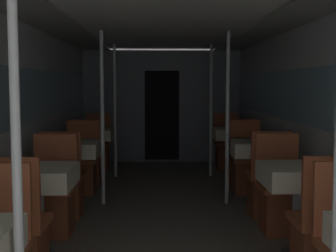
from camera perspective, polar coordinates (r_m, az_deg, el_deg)
The scene contains 27 objects.
wall_left at distance 5.06m, azimuth -17.33°, elevation 0.70°, with size 0.05×10.02×2.08m.
wall_right at distance 5.12m, azimuth 16.73°, elevation 0.76°, with size 0.05×10.02×2.08m.
ceiling_panel at distance 4.90m, azimuth -0.20°, elevation 13.02°, with size 2.99×10.02×0.07m.
bulkhead_far at distance 8.74m, azimuth -0.75°, elevation 2.37°, with size 2.93×0.09×2.08m.
support_pole_left_0 at distance 2.28m, azimuth -17.94°, elevation -5.33°, with size 0.05×0.05×2.08m.
dining_table_left_1 at distance 4.07m, azimuth -15.71°, elevation -6.47°, with size 0.62×0.62×0.76m.
chair_left_near_1 at distance 3.62m, azimuth -17.88°, elevation -13.58°, with size 0.43×0.43×0.96m.
chair_left_far_1 at distance 4.69m, azimuth -13.86°, elevation -9.20°, with size 0.43×0.43×0.96m.
dining_table_left_2 at distance 5.73m, azimuth -11.48°, elevation -3.08°, with size 0.62×0.62×0.76m.
chair_left_near_2 at distance 5.23m, azimuth -12.52°, elevation -7.69°, with size 0.43×0.43×0.96m.
chair_left_far_2 at distance 6.34m, azimuth -10.52°, elevation -5.42°, with size 0.43×0.43×0.96m.
support_pole_left_2 at distance 5.63m, azimuth -8.01°, elevation 0.91°, with size 0.05×0.05×2.08m.
dining_table_left_3 at distance 7.41m, azimuth -9.17°, elevation -1.22°, with size 0.62×0.62×0.76m.
chair_left_near_3 at distance 6.89m, azimuth -9.78°, elevation -4.58°, with size 0.43×0.43×0.96m.
chair_left_far_3 at distance 8.02m, azimuth -8.59°, elevation -3.21°, with size 0.43×0.43×0.96m.
support_pole_left_3 at distance 7.34m, azimuth -6.48°, elevation 1.87°, with size 0.05×0.05×2.08m.
dining_table_right_1 at distance 4.13m, azimuth 15.73°, elevation -6.31°, with size 0.62×0.62×0.76m.
chair_right_near_1 at distance 3.68m, azimuth 18.31°, elevation -13.27°, with size 0.43×0.43×0.96m.
chair_right_far_1 at distance 4.74m, azimuth 13.56°, elevation -9.04°, with size 0.43×0.43×0.96m.
dining_table_right_2 at distance 5.77m, azimuth 10.70°, elevation -3.01°, with size 0.62×0.62×0.76m.
chair_right_near_2 at distance 5.27m, azimuth 11.96°, elevation -7.57°, with size 0.43×0.43×0.96m.
chair_right_far_2 at distance 6.38m, azimuth 9.56°, elevation -5.35°, with size 0.43×0.43×0.96m.
support_pole_right_2 at distance 5.66m, azimuth 7.26°, elevation 0.93°, with size 0.05×0.05×2.08m.
dining_table_right_3 at distance 7.44m, azimuth 7.92°, elevation -1.18°, with size 0.62×0.62×0.76m.
chair_right_near_3 at distance 6.93m, azimuth 8.66°, elevation -4.51°, with size 0.43×0.43×0.96m.
chair_right_far_3 at distance 8.05m, azimuth 7.23°, elevation -3.16°, with size 0.43×0.43×0.96m.
support_pole_right_3 at distance 7.36m, azimuth 5.24°, elevation 1.89°, with size 0.05×0.05×2.08m.
Camera 1 is at (-0.11, -1.24, 1.44)m, focal length 50.00 mm.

